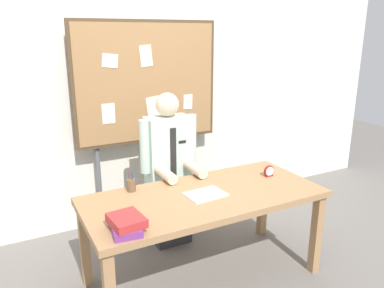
{
  "coord_description": "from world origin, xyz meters",
  "views": [
    {
      "loc": [
        -1.32,
        -2.32,
        1.93
      ],
      "look_at": [
        0.0,
        0.2,
        1.09
      ],
      "focal_mm": 35.23,
      "sensor_mm": 36.0,
      "label": 1
    }
  ],
  "objects_px": {
    "person": "(169,175)",
    "open_notebook": "(205,194)",
    "bulletin_board": "(148,85)",
    "desk": "(204,204)",
    "book_stack": "(126,224)",
    "pen_holder": "(131,185)",
    "desk_clock": "(269,171)"
  },
  "relations": [
    {
      "from": "person",
      "to": "bulletin_board",
      "type": "height_order",
      "value": "bulletin_board"
    },
    {
      "from": "desk",
      "to": "bulletin_board",
      "type": "xyz_separation_m",
      "value": [
        -0.0,
        1.13,
        0.79
      ]
    },
    {
      "from": "person",
      "to": "bulletin_board",
      "type": "bearing_deg",
      "value": 90.03
    },
    {
      "from": "bulletin_board",
      "to": "book_stack",
      "type": "bearing_deg",
      "value": -116.92
    },
    {
      "from": "desk",
      "to": "book_stack",
      "type": "bearing_deg",
      "value": -159.56
    },
    {
      "from": "book_stack",
      "to": "pen_holder",
      "type": "height_order",
      "value": "pen_holder"
    },
    {
      "from": "book_stack",
      "to": "bulletin_board",
      "type": "bearing_deg",
      "value": 63.08
    },
    {
      "from": "desk",
      "to": "bulletin_board",
      "type": "height_order",
      "value": "bulletin_board"
    },
    {
      "from": "bulletin_board",
      "to": "open_notebook",
      "type": "distance_m",
      "value": 1.35
    },
    {
      "from": "desk_clock",
      "to": "pen_holder",
      "type": "bearing_deg",
      "value": 167.91
    },
    {
      "from": "pen_holder",
      "to": "desk",
      "type": "bearing_deg",
      "value": -33.88
    },
    {
      "from": "book_stack",
      "to": "open_notebook",
      "type": "xyz_separation_m",
      "value": [
        0.7,
        0.24,
        -0.04
      ]
    },
    {
      "from": "desk",
      "to": "open_notebook",
      "type": "height_order",
      "value": "open_notebook"
    },
    {
      "from": "desk",
      "to": "desk_clock",
      "type": "bearing_deg",
      "value": 5.94
    },
    {
      "from": "desk",
      "to": "book_stack",
      "type": "xyz_separation_m",
      "value": [
        -0.71,
        -0.26,
        0.13
      ]
    },
    {
      "from": "desk",
      "to": "pen_holder",
      "type": "bearing_deg",
      "value": 146.12
    },
    {
      "from": "book_stack",
      "to": "desk_clock",
      "type": "distance_m",
      "value": 1.43
    },
    {
      "from": "desk_clock",
      "to": "open_notebook",
      "type": "bearing_deg",
      "value": -172.46
    },
    {
      "from": "desk",
      "to": "bulletin_board",
      "type": "relative_size",
      "value": 0.9
    },
    {
      "from": "person",
      "to": "pen_holder",
      "type": "xyz_separation_m",
      "value": [
        -0.48,
        -0.34,
        0.12
      ]
    },
    {
      "from": "bulletin_board",
      "to": "desk_clock",
      "type": "xyz_separation_m",
      "value": [
        0.68,
        -1.06,
        -0.66
      ]
    },
    {
      "from": "person",
      "to": "desk",
      "type": "bearing_deg",
      "value": -90.0
    },
    {
      "from": "open_notebook",
      "to": "book_stack",
      "type": "bearing_deg",
      "value": -160.88
    },
    {
      "from": "desk",
      "to": "open_notebook",
      "type": "relative_size",
      "value": 6.3
    },
    {
      "from": "person",
      "to": "open_notebook",
      "type": "height_order",
      "value": "person"
    },
    {
      "from": "open_notebook",
      "to": "pen_holder",
      "type": "height_order",
      "value": "pen_holder"
    },
    {
      "from": "book_stack",
      "to": "open_notebook",
      "type": "relative_size",
      "value": 0.93
    },
    {
      "from": "person",
      "to": "open_notebook",
      "type": "xyz_separation_m",
      "value": [
        -0.0,
        -0.68,
        0.08
      ]
    },
    {
      "from": "bulletin_board",
      "to": "book_stack",
      "type": "xyz_separation_m",
      "value": [
        -0.71,
        -1.39,
        -0.65
      ]
    },
    {
      "from": "bulletin_board",
      "to": "open_notebook",
      "type": "relative_size",
      "value": 7.01
    },
    {
      "from": "bulletin_board",
      "to": "desk",
      "type": "bearing_deg",
      "value": -89.99
    },
    {
      "from": "person",
      "to": "book_stack",
      "type": "height_order",
      "value": "person"
    }
  ]
}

